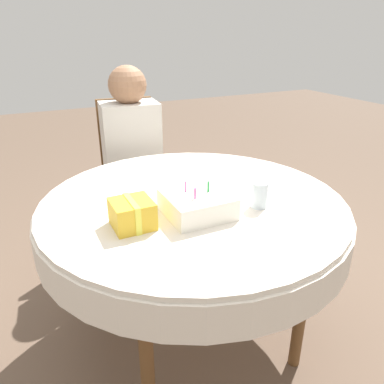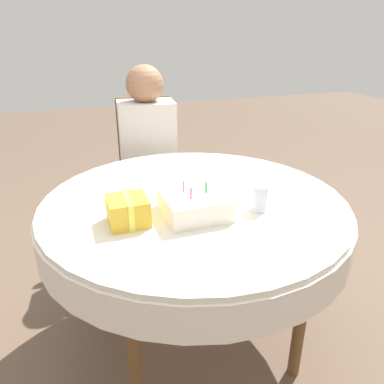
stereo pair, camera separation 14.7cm
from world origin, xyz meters
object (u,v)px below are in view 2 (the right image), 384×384
object	(u,v)px
drinking_glass	(260,198)
birthday_cake	(194,204)
person	(148,146)
gift_box	(128,211)
chair	(148,172)

from	to	relation	value
drinking_glass	birthday_cake	bearing A→B (deg)	168.40
person	gift_box	distance (m)	1.02
chair	birthday_cake	world-z (taller)	chair
drinking_glass	gift_box	distance (m)	0.49
chair	birthday_cake	xyz separation A→B (m)	(-0.07, -1.08, 0.27)
chair	drinking_glass	xyz separation A→B (m)	(0.18, -1.13, 0.28)
chair	gift_box	distance (m)	1.15
chair	person	world-z (taller)	person
chair	gift_box	size ratio (longest dim) A/B	6.78
drinking_glass	gift_box	size ratio (longest dim) A/B	0.70
person	drinking_glass	xyz separation A→B (m)	(0.19, -1.04, 0.07)
chair	gift_box	world-z (taller)	chair
birthday_cake	drinking_glass	xyz separation A→B (m)	(0.24, -0.05, 0.01)
chair	drinking_glass	world-z (taller)	chair
drinking_glass	gift_box	xyz separation A→B (m)	(-0.49, 0.06, -0.00)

